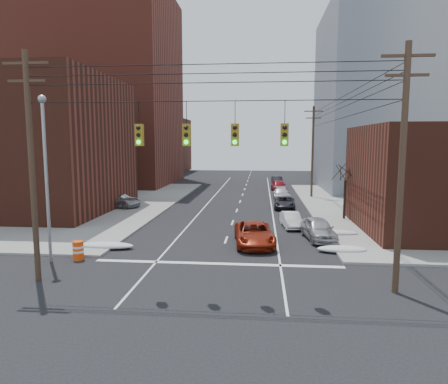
% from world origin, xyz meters
% --- Properties ---
extents(ground, '(160.00, 160.00, 0.00)m').
position_xyz_m(ground, '(0.00, 0.00, 0.00)').
color(ground, black).
rests_on(ground, ground).
extents(sidewalk_nw, '(40.00, 40.00, 0.15)m').
position_xyz_m(sidewalk_nw, '(-27.00, 27.00, 0.07)').
color(sidewalk_nw, gray).
rests_on(sidewalk_nw, ground).
extents(building_brick_tall, '(24.00, 20.00, 30.00)m').
position_xyz_m(building_brick_tall, '(-24.00, 48.00, 15.00)').
color(building_brick_tall, brown).
rests_on(building_brick_tall, ground).
extents(building_brick_near, '(20.00, 16.00, 13.00)m').
position_xyz_m(building_brick_near, '(-22.00, 22.00, 6.50)').
color(building_brick_near, '#532418').
rests_on(building_brick_near, ground).
extents(building_brick_far, '(22.00, 18.00, 12.00)m').
position_xyz_m(building_brick_far, '(-26.00, 74.00, 6.00)').
color(building_brick_far, '#532418').
rests_on(building_brick_far, ground).
extents(building_office, '(22.00, 20.00, 25.00)m').
position_xyz_m(building_office, '(22.00, 44.00, 12.50)').
color(building_office, gray).
rests_on(building_office, ground).
extents(building_glass, '(20.00, 18.00, 22.00)m').
position_xyz_m(building_glass, '(24.00, 70.00, 11.00)').
color(building_glass, gray).
rests_on(building_glass, ground).
extents(utility_pole_left, '(2.20, 0.28, 11.00)m').
position_xyz_m(utility_pole_left, '(-8.50, 3.00, 5.78)').
color(utility_pole_left, '#473323').
rests_on(utility_pole_left, ground).
extents(utility_pole_right, '(2.20, 0.28, 11.00)m').
position_xyz_m(utility_pole_right, '(8.50, 3.00, 5.78)').
color(utility_pole_right, '#473323').
rests_on(utility_pole_right, ground).
extents(utility_pole_far, '(2.20, 0.28, 11.00)m').
position_xyz_m(utility_pole_far, '(8.50, 34.00, 5.78)').
color(utility_pole_far, '#473323').
rests_on(utility_pole_far, ground).
extents(traffic_signals, '(17.00, 0.42, 2.02)m').
position_xyz_m(traffic_signals, '(0.10, 2.97, 7.17)').
color(traffic_signals, black).
rests_on(traffic_signals, ground).
extents(street_light, '(0.44, 0.44, 9.32)m').
position_xyz_m(street_light, '(-9.50, 6.00, 5.54)').
color(street_light, gray).
rests_on(street_light, ground).
extents(bare_tree, '(2.09, 2.20, 4.93)m').
position_xyz_m(bare_tree, '(9.59, 20.00, 2.32)').
color(bare_tree, black).
rests_on(bare_tree, ground).
extents(snow_nw, '(3.50, 1.08, 0.42)m').
position_xyz_m(snow_nw, '(-7.40, 9.00, 0.21)').
color(snow_nw, silver).
rests_on(snow_nw, ground).
extents(snow_ne, '(3.00, 1.08, 0.42)m').
position_xyz_m(snow_ne, '(7.40, 9.50, 0.21)').
color(snow_ne, silver).
rests_on(snow_ne, ground).
extents(snow_east_far, '(4.00, 1.08, 0.42)m').
position_xyz_m(snow_east_far, '(7.40, 14.00, 0.21)').
color(snow_east_far, silver).
rests_on(snow_east_far, ground).
extents(red_pickup, '(3.02, 5.56, 1.48)m').
position_xyz_m(red_pickup, '(1.97, 10.87, 0.74)').
color(red_pickup, maroon).
rests_on(red_pickup, ground).
extents(parked_car_a, '(2.39, 4.69, 1.53)m').
position_xyz_m(parked_car_a, '(6.40, 12.74, 0.76)').
color(parked_car_a, '#AAAAAF').
rests_on(parked_car_a, ground).
extents(parked_car_b, '(1.73, 3.83, 1.22)m').
position_xyz_m(parked_car_b, '(4.80, 16.57, 0.61)').
color(parked_car_b, silver).
rests_on(parked_car_b, ground).
extents(parked_car_c, '(2.27, 4.52, 1.23)m').
position_xyz_m(parked_car_c, '(4.80, 25.67, 0.61)').
color(parked_car_c, black).
rests_on(parked_car_c, ground).
extents(parked_car_d, '(1.98, 4.69, 1.35)m').
position_xyz_m(parked_car_d, '(4.80, 32.40, 0.68)').
color(parked_car_d, '#B7B7BC').
rests_on(parked_car_d, ground).
extents(parked_car_e, '(2.26, 4.74, 1.56)m').
position_xyz_m(parked_car_e, '(4.80, 40.00, 0.78)').
color(parked_car_e, maroon).
rests_on(parked_car_e, ground).
extents(parked_car_f, '(1.79, 4.48, 1.45)m').
position_xyz_m(parked_car_f, '(4.80, 47.16, 0.72)').
color(parked_car_f, black).
rests_on(parked_car_f, ground).
extents(lot_car_a, '(3.81, 1.61, 1.22)m').
position_xyz_m(lot_car_a, '(-12.30, 25.01, 0.76)').
color(lot_car_a, silver).
rests_on(lot_car_a, sidewalk_nw).
extents(lot_car_b, '(5.15, 3.19, 1.33)m').
position_xyz_m(lot_car_b, '(-12.18, 24.08, 0.82)').
color(lot_car_b, '#A1A1A6').
rests_on(lot_car_b, sidewalk_nw).
extents(lot_car_c, '(5.48, 2.42, 1.56)m').
position_xyz_m(lot_car_c, '(-17.99, 24.03, 0.93)').
color(lot_car_c, black).
rests_on(lot_car_c, sidewalk_nw).
extents(lot_car_d, '(4.86, 3.07, 1.54)m').
position_xyz_m(lot_car_d, '(-17.56, 27.43, 0.92)').
color(lot_car_d, silver).
rests_on(lot_car_d, sidewalk_nw).
extents(construction_barrel, '(0.76, 0.76, 1.10)m').
position_xyz_m(construction_barrel, '(-8.10, 6.50, 0.56)').
color(construction_barrel, '#ED450C').
rests_on(construction_barrel, ground).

